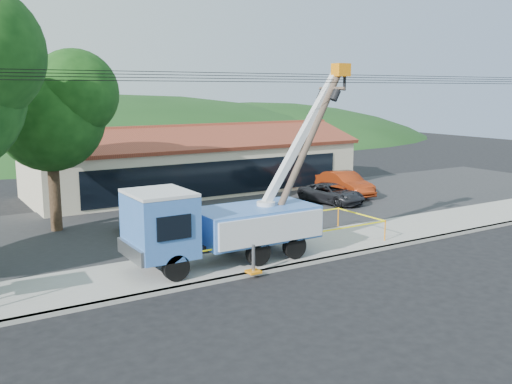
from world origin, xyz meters
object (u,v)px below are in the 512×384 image
object	(u,v)px
utility_truck	(219,222)
car_red	(344,197)
car_silver	(143,238)
leaning_pole	(303,154)
car_dark	(331,205)

from	to	relation	value
utility_truck	car_red	size ratio (longest dim) A/B	2.09
utility_truck	car_red	xyz separation A→B (m)	(14.15, 8.90, -1.81)
utility_truck	car_silver	distance (m)	6.24
leaning_pole	car_dark	xyz separation A→B (m)	(7.77, 7.47, -4.33)
utility_truck	leaning_pole	xyz separation A→B (m)	(3.99, -0.17, 2.52)
leaning_pole	car_red	bearing A→B (deg)	41.73
car_red	car_dark	distance (m)	2.88
leaning_pole	car_dark	size ratio (longest dim) A/B	1.77
leaning_pole	car_dark	world-z (taller)	leaning_pole
car_red	leaning_pole	bearing A→B (deg)	-132.96
car_red	car_dark	size ratio (longest dim) A/B	1.09
car_silver	car_red	distance (m)	15.44
car_silver	car_dark	xyz separation A→B (m)	(12.75, 1.41, 0.00)
car_silver	car_dark	bearing A→B (deg)	13.43
car_silver	car_dark	distance (m)	12.82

